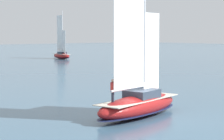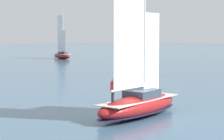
# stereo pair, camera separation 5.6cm
# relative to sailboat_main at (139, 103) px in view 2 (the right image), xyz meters

# --- Properties ---
(ground_plane) EXTENTS (400.00, 400.00, 0.00)m
(ground_plane) POSITION_rel_sailboat_main_xyz_m (-0.01, -0.00, -1.05)
(ground_plane) COLOR #42667F
(sailboat_main) EXTENTS (9.91, 4.58, 13.14)m
(sailboat_main) POSITION_rel_sailboat_main_xyz_m (0.00, 0.00, 0.00)
(sailboat_main) COLOR maroon
(sailboat_main) RESTS_ON ground
(sailboat_moored_mid_channel) EXTENTS (4.32, 8.84, 11.71)m
(sailboat_moored_mid_channel) POSITION_rel_sailboat_main_xyz_m (38.87, 65.22, -0.10)
(sailboat_moored_mid_channel) COLOR maroon
(sailboat_moored_mid_channel) RESTS_ON ground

